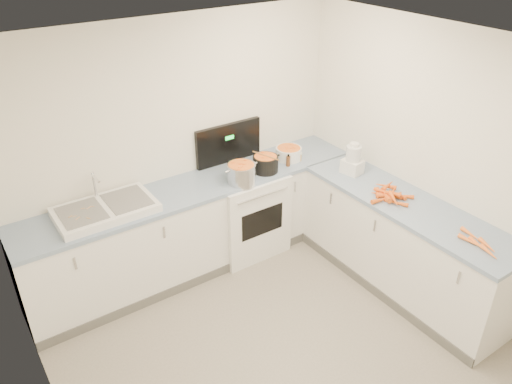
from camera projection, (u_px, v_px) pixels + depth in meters
floor at (301, 367)px, 4.10m from camera, size 3.50×4.00×0.00m
ceiling at (321, 66)px, 2.86m from camera, size 3.50×4.00×0.00m
wall_back at (179, 146)px, 4.92m from camera, size 3.50×0.00×2.50m
wall_left at (53, 353)px, 2.62m from camera, size 0.00×4.00×2.50m
wall_right at (464, 177)px, 4.34m from camera, size 0.00×4.00×2.50m
counter_back at (199, 226)px, 5.09m from camera, size 3.50×0.62×0.94m
counter_right at (401, 245)px, 4.80m from camera, size 0.62×2.20×0.94m
stove at (244, 210)px, 5.34m from camera, size 0.76×0.65×1.36m
sink at (105, 209)px, 4.39m from camera, size 0.86×0.52×0.31m
steel_pot at (241, 174)px, 4.88m from camera, size 0.35×0.35×0.21m
black_pot at (265, 165)px, 5.08m from camera, size 0.33×0.33×0.19m
wooden_spoon at (266, 156)px, 5.03m from camera, size 0.11×0.31×0.01m
mixing_bowl at (289, 153)px, 5.34m from camera, size 0.29×0.29×0.13m
extract_bottle at (288, 161)px, 5.19m from camera, size 0.04×0.04×0.11m
spice_jar at (299, 157)px, 5.31m from camera, size 0.05×0.05×0.08m
food_processor at (353, 160)px, 5.01m from camera, size 0.19×0.22×0.33m
carrot_pile at (389, 194)px, 4.63m from camera, size 0.41×0.45×0.09m
peeled_carrots at (478, 243)px, 3.98m from camera, size 0.18×0.42×0.04m
peelings at (83, 214)px, 4.25m from camera, size 0.24×0.25×0.01m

